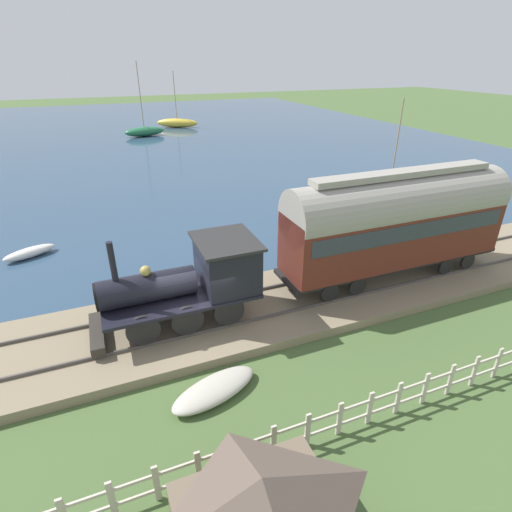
% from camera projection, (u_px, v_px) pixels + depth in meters
% --- Properties ---
extents(ground_plane, '(200.00, 200.00, 0.00)m').
position_uv_depth(ground_plane, '(198.00, 331.00, 14.71)').
color(ground_plane, '#476033').
extents(harbor_water, '(80.00, 80.00, 0.01)m').
position_uv_depth(harbor_water, '(112.00, 136.00, 50.37)').
color(harbor_water, '#2D4760').
rests_on(harbor_water, ground).
extents(rail_embankment, '(4.82, 56.00, 0.47)m').
position_uv_depth(rail_embankment, '(195.00, 323.00, 14.88)').
color(rail_embankment, '#84755B').
rests_on(rail_embankment, ground).
extents(steam_locomotive, '(2.49, 5.98, 3.44)m').
position_uv_depth(steam_locomotive, '(197.00, 276.00, 14.07)').
color(steam_locomotive, black).
rests_on(steam_locomotive, rail_embankment).
extents(passenger_coach, '(2.29, 10.21, 4.62)m').
position_uv_depth(passenger_coach, '(397.00, 220.00, 16.51)').
color(passenger_coach, black).
rests_on(passenger_coach, rail_embankment).
extents(sailboat_yellow, '(4.09, 5.84, 7.31)m').
position_uv_depth(sailboat_yellow, '(177.00, 123.00, 56.32)').
color(sailboat_yellow, gold).
rests_on(sailboat_yellow, harbor_water).
extents(sailboat_green, '(2.43, 5.14, 8.58)m').
position_uv_depth(sailboat_green, '(144.00, 131.00, 50.13)').
color(sailboat_green, '#236B42').
rests_on(sailboat_green, harbor_water).
extents(sailboat_teal, '(4.08, 5.91, 6.52)m').
position_uv_depth(sailboat_teal, '(390.00, 185.00, 29.73)').
color(sailboat_teal, '#1E707A').
rests_on(sailboat_teal, harbor_water).
extents(rowboat_off_pier, '(1.94, 2.06, 0.51)m').
position_uv_depth(rowboat_off_pier, '(363.00, 233.00, 22.19)').
color(rowboat_off_pier, beige).
rests_on(rowboat_off_pier, harbor_water).
extents(rowboat_mid_harbor, '(1.67, 2.55, 0.49)m').
position_uv_depth(rowboat_mid_harbor, '(30.00, 253.00, 20.03)').
color(rowboat_mid_harbor, silver).
rests_on(rowboat_mid_harbor, harbor_water).
extents(beached_dinghy, '(1.88, 3.00, 0.44)m').
position_uv_depth(beached_dinghy, '(214.00, 389.00, 11.85)').
color(beached_dinghy, '#B7B2A3').
rests_on(beached_dinghy, ground).
extents(picket_fence, '(0.06, 20.14, 1.12)m').
position_uv_depth(picket_fence, '(256.00, 448.00, 9.68)').
color(picket_fence, beige).
rests_on(picket_fence, ground).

